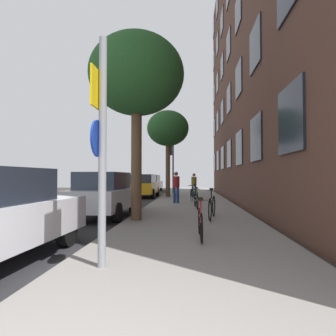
# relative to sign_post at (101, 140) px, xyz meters

# --- Properties ---
(ground_plane) EXTENTS (41.80, 41.80, 0.00)m
(ground_plane) POSITION_rel_sign_post_xyz_m (-2.09, 12.15, -2.04)
(ground_plane) COLOR #332D28
(road_asphalt) EXTENTS (7.00, 38.00, 0.01)m
(road_asphalt) POSITION_rel_sign_post_xyz_m (-4.19, 12.15, -2.03)
(road_asphalt) COLOR #232326
(road_asphalt) RESTS_ON ground
(sidewalk) EXTENTS (4.20, 38.00, 0.12)m
(sidewalk) POSITION_rel_sign_post_xyz_m (1.41, 12.15, -1.98)
(sidewalk) COLOR gray
(sidewalk) RESTS_ON ground
(building_facade) EXTENTS (0.56, 27.00, 17.87)m
(building_facade) POSITION_rel_sign_post_xyz_m (4.00, 11.65, 6.92)
(building_facade) COLOR #513328
(building_facade) RESTS_ON ground
(sign_post) EXTENTS (0.16, 0.60, 3.49)m
(sign_post) POSITION_rel_sign_post_xyz_m (0.00, 0.00, 0.00)
(sign_post) COLOR gray
(sign_post) RESTS_ON sidewalk
(traffic_light) EXTENTS (0.43, 0.24, 3.97)m
(traffic_light) POSITION_rel_sign_post_xyz_m (-0.16, 19.36, 0.79)
(traffic_light) COLOR black
(traffic_light) RESTS_ON sidewalk
(tree_near) EXTENTS (3.02, 3.02, 5.88)m
(tree_near) POSITION_rel_sign_post_xyz_m (-0.34, 4.68, 2.63)
(tree_near) COLOR brown
(tree_near) RESTS_ON sidewalk
(tree_far) EXTENTS (2.86, 2.86, 5.89)m
(tree_far) POSITION_rel_sign_post_xyz_m (-0.18, 15.34, 2.71)
(tree_far) COLOR brown
(tree_far) RESTS_ON sidewalk
(bicycle_0) EXTENTS (0.42, 1.57, 0.91)m
(bicycle_0) POSITION_rel_sign_post_xyz_m (1.57, 2.14, -1.56)
(bicycle_0) COLOR black
(bicycle_0) RESTS_ON sidewalk
(bicycle_1) EXTENTS (0.48, 1.67, 0.99)m
(bicycle_1) POSITION_rel_sign_post_xyz_m (2.05, 5.14, -1.53)
(bicycle_1) COLOR black
(bicycle_1) RESTS_ON sidewalk
(bicycle_2) EXTENTS (0.42, 1.69, 0.91)m
(bicycle_2) POSITION_rel_sign_post_xyz_m (1.60, 8.14, -1.56)
(bicycle_2) COLOR black
(bicycle_2) RESTS_ON sidewalk
(bicycle_3) EXTENTS (0.51, 1.63, 0.97)m
(bicycle_3) POSITION_rel_sign_post_xyz_m (1.55, 11.14, -1.54)
(bicycle_3) COLOR black
(bicycle_3) RESTS_ON sidewalk
(bicycle_4) EXTENTS (0.53, 1.53, 0.89)m
(bicycle_4) POSITION_rel_sign_post_xyz_m (1.60, 14.14, -1.57)
(bicycle_4) COLOR black
(bicycle_4) RESTS_ON sidewalk
(pedestrian_0) EXTENTS (0.50, 0.50, 1.61)m
(pedestrian_0) POSITION_rel_sign_post_xyz_m (0.62, 10.55, -1.00)
(pedestrian_0) COLOR navy
(pedestrian_0) RESTS_ON sidewalk
(pedestrian_1) EXTENTS (0.49, 0.49, 1.57)m
(pedestrian_1) POSITION_rel_sign_post_xyz_m (1.60, 15.09, -1.02)
(pedestrian_1) COLOR navy
(pedestrian_1) RESTS_ON sidewalk
(car_1) EXTENTS (1.82, 4.08, 1.62)m
(car_1) POSITION_rel_sign_post_xyz_m (-1.75, 6.00, -1.20)
(car_1) COLOR silver
(car_1) RESTS_ON road_asphalt
(car_2) EXTENTS (1.80, 4.51, 1.62)m
(car_2) POSITION_rel_sign_post_xyz_m (-1.93, 16.04, -1.19)
(car_2) COLOR orange
(car_2) RESTS_ON road_asphalt
(car_3) EXTENTS (1.86, 4.27, 1.62)m
(car_3) POSITION_rel_sign_post_xyz_m (-2.45, 23.72, -1.19)
(car_3) COLOR #B7B7BC
(car_3) RESTS_ON road_asphalt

